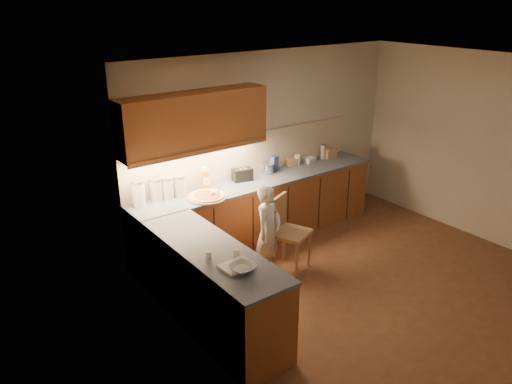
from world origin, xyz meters
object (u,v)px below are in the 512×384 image
wooden_chair (285,228)px  toaster (242,174)px  pizza_on_board (207,196)px  child (268,232)px  oil_jug (205,179)px

wooden_chair → toaster: size_ratio=3.27×
pizza_on_board → child: child is taller
wooden_chair → oil_jug: size_ratio=3.10×
pizza_on_board → child: size_ratio=0.42×
wooden_chair → child: bearing=159.8°
pizza_on_board → oil_jug: (0.13, 0.26, 0.12)m
wooden_chair → pizza_on_board: bearing=113.8°
child → toaster: (0.28, 0.94, 0.41)m
child → oil_jug: 1.10m
child → pizza_on_board: bearing=100.1°
pizza_on_board → oil_jug: bearing=64.0°
child → oil_jug: (-0.30, 0.95, 0.47)m
pizza_on_board → oil_jug: oil_jug is taller
child → oil_jug: bearing=85.7°
pizza_on_board → toaster: (0.71, 0.25, 0.06)m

